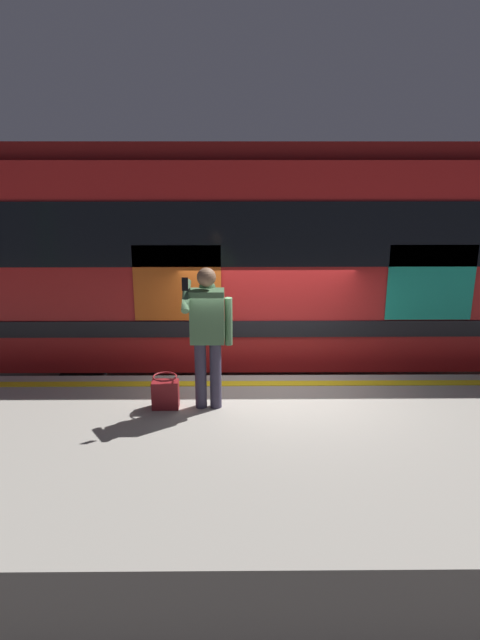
% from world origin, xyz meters
% --- Properties ---
extents(ground_plane, '(23.60, 23.60, 0.00)m').
position_xyz_m(ground_plane, '(0.00, 0.00, 0.00)').
color(ground_plane, '#4C4742').
extents(platform, '(12.21, 3.77, 1.10)m').
position_xyz_m(platform, '(0.00, 1.88, 0.55)').
color(platform, '#9E998E').
rests_on(platform, ground).
extents(safety_line, '(11.97, 0.16, 0.01)m').
position_xyz_m(safety_line, '(0.00, 0.30, 1.10)').
color(safety_line, yellow).
rests_on(safety_line, platform).
extents(track_rail_near, '(15.88, 0.08, 0.16)m').
position_xyz_m(track_rail_near, '(0.00, -1.15, 0.08)').
color(track_rail_near, slate).
rests_on(track_rail_near, ground).
extents(track_rail_far, '(15.88, 0.08, 0.16)m').
position_xyz_m(track_rail_far, '(0.00, -2.58, 0.08)').
color(track_rail_far, slate).
rests_on(track_rail_far, ground).
extents(train_carriage, '(10.27, 2.85, 4.07)m').
position_xyz_m(train_carriage, '(-0.53, -1.86, 2.57)').
color(train_carriage, red).
rests_on(train_carriage, ground).
extents(passenger, '(0.57, 0.55, 1.73)m').
position_xyz_m(passenger, '(0.78, 0.99, 2.12)').
color(passenger, '#383347').
rests_on(passenger, platform).
extents(handbag, '(0.32, 0.29, 0.42)m').
position_xyz_m(handbag, '(1.30, 1.02, 1.29)').
color(handbag, maroon).
rests_on(handbag, platform).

